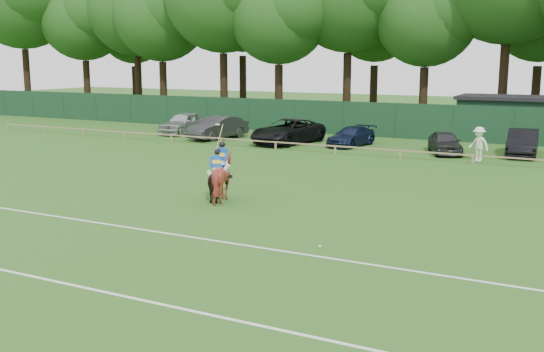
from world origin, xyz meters
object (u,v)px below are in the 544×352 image
Objects in this scene: horse_chestnut at (223,178)px; sedan_navy at (351,136)px; sedan_silver at (184,123)px; polo_ball at (320,246)px; horse_dark at (218,182)px; hatch_grey at (445,143)px; suv_black at (288,131)px; sedan_grey at (218,128)px; utility_shed at (520,118)px; estate_black at (523,143)px; spectator_left at (479,144)px.

horse_chestnut reaches higher than sedan_navy.
sedan_silver is 53.17× the size of polo_ball.
hatch_grey is at bearing -138.44° from horse_dark.
sedan_navy is (4.20, 0.80, -0.19)m from suv_black.
sedan_silver is 4.22m from sedan_grey.
polo_ball is at bearing -94.24° from utility_shed.
sedan_grey is at bearing -154.13° from utility_shed.
suv_black is at bearing -145.87° from utility_shed.
sedan_silver is 19.84m from hatch_grey.
suv_black reaches higher than estate_black.
spectator_left is (-1.94, -3.22, 0.18)m from estate_black.
sedan_navy is at bearing 15.78° from sedan_grey.
sedan_navy is at bearing -61.00° from horse_chestnut.
sedan_navy is (-1.08, 17.60, -0.31)m from horse_chestnut.
utility_shed reaches higher than polo_ball.
suv_black reaches higher than polo_ball.
polo_ball is (6.17, -4.10, -0.71)m from horse_dark.
sedan_silver is (-14.70, 18.24, -0.12)m from horse_chestnut.
spectator_left is at bearing 86.02° from polo_ball.
spectator_left is (22.05, -3.25, 0.14)m from sedan_silver.
polo_ball is at bearing -51.39° from suv_black.
sedan_navy is at bearing -118.31° from horse_dark.
polo_ball is (0.92, -21.10, -0.63)m from hatch_grey.
utility_shed is at bearing -82.12° from horse_chestnut.
polo_ball is at bearing -47.61° from sedan_silver.
hatch_grey is at bearing 92.50° from polo_ball.
utility_shed reaches higher than horse_dark.
suv_black is (9.42, -1.44, -0.00)m from sedan_silver.
estate_black reaches higher than polo_ball.
spectator_left is (18.09, -1.77, 0.16)m from sedan_grey.
sedan_navy is at bearing -172.74° from spectator_left.
sedan_silver is 0.82× the size of suv_black.
sedan_navy is at bearing -3.01° from sedan_silver.
hatch_grey reaches higher than sedan_navy.
sedan_silver reaches higher than polo_ball.
utility_shed reaches higher than hatch_grey.
sedan_silver is at bearing 153.48° from hatch_grey.
sedan_silver is 23.99m from estate_black.
spectator_left is at bearing -90.60° from horse_chestnut.
estate_black is at bearing -148.55° from horse_dark.
utility_shed is (8.25, 25.98, 0.61)m from horse_chestnut.
sedan_grey is at bearing 157.85° from hatch_grey.
horse_chestnut is 0.39× the size of sedan_grey.
horse_dark is 27.41m from utility_shed.
hatch_grey is 21.13m from polo_ball.
horse_dark is 20.62m from estate_black.
sedan_silver is at bearing -82.89° from horse_dark.
sedan_grey is 1.21× the size of hatch_grey.
horse_chestnut is 0.98× the size of spectator_left.
polo_ball is (-3.28, -22.42, -0.73)m from estate_black.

